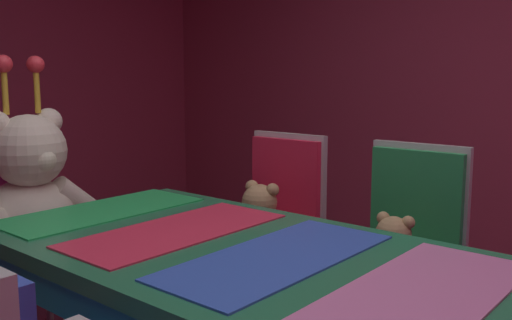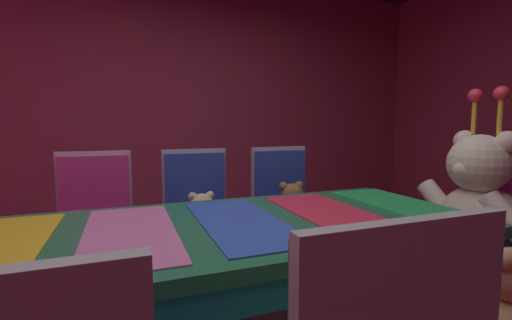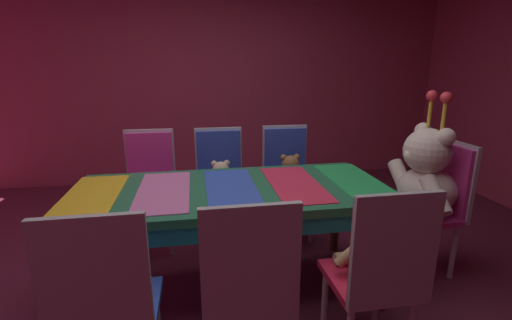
# 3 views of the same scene
# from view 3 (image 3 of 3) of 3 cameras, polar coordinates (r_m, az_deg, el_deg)

# --- Properties ---
(ground_plane) EXTENTS (7.90, 7.90, 0.00)m
(ground_plane) POSITION_cam_3_polar(r_m,az_deg,el_deg) (2.63, -3.77, -19.89)
(ground_plane) COLOR #591E33
(wall_left) EXTENTS (0.12, 6.40, 2.80)m
(wall_left) POSITION_cam_3_polar(r_m,az_deg,el_deg) (4.75, -7.63, 13.64)
(wall_left) COLOR #99334C
(wall_left) RESTS_ON ground_plane
(banquet_table) EXTENTS (0.90, 2.02, 0.75)m
(banquet_table) POSITION_cam_3_polar(r_m,az_deg,el_deg) (2.32, -4.04, -6.52)
(banquet_table) COLOR #26724C
(banquet_table) RESTS_ON ground_plane
(chair_left_0) EXTENTS (0.42, 0.41, 0.98)m
(chair_left_0) POSITION_cam_3_polar(r_m,az_deg,el_deg) (3.13, -16.73, -2.48)
(chair_left_0) COLOR #CC338C
(chair_left_0) RESTS_ON ground_plane
(chair_left_1) EXTENTS (0.42, 0.41, 0.98)m
(chair_left_1) POSITION_cam_3_polar(r_m,az_deg,el_deg) (3.09, -5.92, -2.11)
(chair_left_1) COLOR #2D47B2
(chair_left_1) RESTS_ON ground_plane
(teddy_left_1) EXTENTS (0.23, 0.30, 0.28)m
(teddy_left_1) POSITION_cam_3_polar(r_m,az_deg,el_deg) (2.96, -5.70, -3.22)
(teddy_left_1) COLOR beige
(teddy_left_1) RESTS_ON chair_left_1
(chair_left_2) EXTENTS (0.42, 0.41, 0.98)m
(chair_left_2) POSITION_cam_3_polar(r_m,az_deg,el_deg) (3.20, 4.92, -1.47)
(chair_left_2) COLOR #2D47B2
(chair_left_2) RESTS_ON ground_plane
(teddy_left_2) EXTENTS (0.25, 0.32, 0.31)m
(teddy_left_2) POSITION_cam_3_polar(r_m,az_deg,el_deg) (3.07, 5.61, -2.34)
(teddy_left_2) COLOR olive
(teddy_left_2) RESTS_ON chair_left_2
(chair_right_0) EXTENTS (0.42, 0.41, 0.98)m
(chair_right_0) POSITION_cam_3_polar(r_m,az_deg,el_deg) (1.65, -23.58, -19.66)
(chair_right_0) COLOR #2D47B2
(chair_right_0) RESTS_ON ground_plane
(teddy_right_0) EXTENTS (0.23, 0.30, 0.28)m
(teddy_right_0) POSITION_cam_3_polar(r_m,az_deg,el_deg) (1.77, -22.44, -17.52)
(teddy_right_0) COLOR olive
(teddy_right_0) RESTS_ON chair_right_0
(chair_right_1) EXTENTS (0.42, 0.41, 0.98)m
(chair_right_1) POSITION_cam_3_polar(r_m,az_deg,el_deg) (1.61, -1.26, -19.19)
(chair_right_1) COLOR #268C4C
(chair_right_1) RESTS_ON ground_plane
(teddy_right_1) EXTENTS (0.23, 0.29, 0.27)m
(teddy_right_1) POSITION_cam_3_polar(r_m,az_deg,el_deg) (1.74, -2.01, -17.13)
(teddy_right_1) COLOR tan
(teddy_right_1) RESTS_ON chair_right_1
(chair_right_2) EXTENTS (0.42, 0.41, 0.98)m
(chair_right_2) POSITION_cam_3_polar(r_m,az_deg,el_deg) (1.82, 19.94, -15.82)
(chair_right_2) COLOR red
(chair_right_2) RESTS_ON ground_plane
(teddy_right_2) EXTENTS (0.26, 0.34, 0.32)m
(teddy_right_2) POSITION_cam_3_polar(r_m,az_deg,el_deg) (1.93, 17.76, -13.76)
(teddy_right_2) COLOR tan
(teddy_right_2) RESTS_ON chair_right_2
(throne_chair) EXTENTS (0.41, 0.42, 0.98)m
(throne_chair) POSITION_cam_3_polar(r_m,az_deg,el_deg) (2.92, 27.87, -4.88)
(throne_chair) COLOR #CC338C
(throne_chair) RESTS_ON ground_plane
(king_teddy_bear) EXTENTS (0.69, 0.53, 0.88)m
(king_teddy_bear) POSITION_cam_3_polar(r_m,az_deg,el_deg) (2.77, 25.46, -2.42)
(king_teddy_bear) COLOR silver
(king_teddy_bear) RESTS_ON throne_chair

